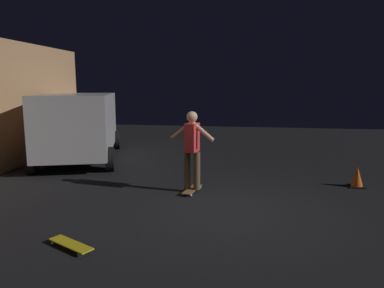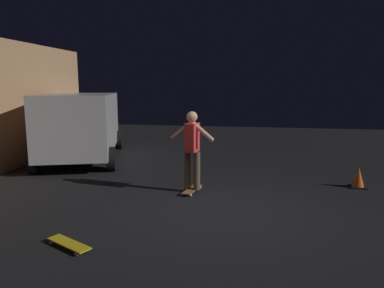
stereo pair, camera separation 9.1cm
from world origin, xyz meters
TOP-DOWN VIEW (x-y plane):
  - ground_plane at (0.00, 0.00)m, footprint 28.00×28.00m
  - parked_van at (3.99, 4.88)m, footprint 4.97×3.43m
  - skateboard_ridden at (1.14, 0.88)m, footprint 0.80×0.33m
  - skateboard_spare at (-1.78, 2.10)m, footprint 0.52×0.79m
  - skater at (1.14, 0.88)m, footprint 0.41×0.98m
  - traffic_cone at (2.16, -2.74)m, footprint 0.34×0.34m

SIDE VIEW (x-z plane):
  - ground_plane at x=0.00m, z-range 0.00..0.00m
  - skateboard_ridden at x=1.14m, z-range 0.02..0.09m
  - skateboard_spare at x=-1.78m, z-range 0.02..0.09m
  - traffic_cone at x=2.16m, z-range -0.02..0.44m
  - skater at x=1.14m, z-range 0.20..1.87m
  - parked_van at x=3.99m, z-range 0.15..2.18m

